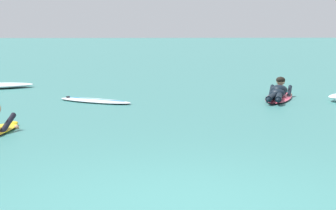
% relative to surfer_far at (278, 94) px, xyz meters
% --- Properties ---
extents(ground_plane, '(120.00, 120.00, 0.00)m').
position_rel_surfer_far_xyz_m(ground_plane, '(-2.87, 1.61, -0.13)').
color(ground_plane, '#387A75').
extents(surfer_far, '(1.29, 2.61, 0.53)m').
position_rel_surfer_far_xyz_m(surfer_far, '(0.00, 0.00, 0.00)').
color(surfer_far, '#E54C66').
rests_on(surfer_far, ground).
extents(drifting_surfboard, '(1.92, 1.52, 0.16)m').
position_rel_surfer_far_xyz_m(drifting_surfboard, '(-4.31, -0.33, -0.10)').
color(drifting_surfboard, silver).
rests_on(drifting_surfboard, ground).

